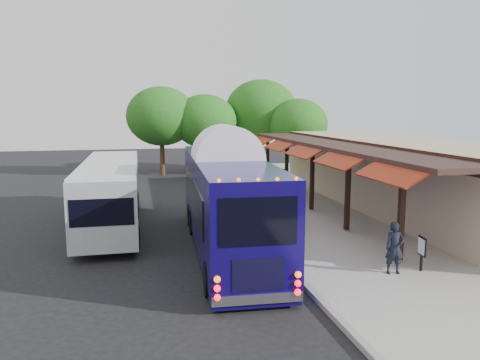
{
  "coord_description": "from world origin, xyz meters",
  "views": [
    {
      "loc": [
        -4.62,
        -17.44,
        5.16
      ],
      "look_at": [
        0.17,
        4.11,
        1.8
      ],
      "focal_mm": 35.0,
      "sensor_mm": 36.0,
      "label": 1
    }
  ],
  "objects": [
    {
      "name": "ped_d",
      "position": [
        3.4,
        7.33,
        1.0
      ],
      "size": [
        1.18,
        0.8,
        1.7
      ],
      "primitive_type": "imported",
      "rotation": [
        0.0,
        0.0,
        2.98
      ],
      "color": "black",
      "rests_on": "sidewalk"
    },
    {
      "name": "curb",
      "position": [
        0.05,
        4.0,
        0.07
      ],
      "size": [
        0.2,
        40.0,
        0.16
      ],
      "primitive_type": "cube",
      "color": "gray",
      "rests_on": "ground"
    },
    {
      "name": "tree_right",
      "position": [
        7.87,
        17.69,
        3.99
      ],
      "size": [
        4.67,
        4.67,
        5.98
      ],
      "color": "#382314",
      "rests_on": "ground"
    },
    {
      "name": "tree_left",
      "position": [
        0.65,
        18.9,
        4.2
      ],
      "size": [
        4.92,
        4.92,
        6.3
      ],
      "color": "#382314",
      "rests_on": "ground"
    },
    {
      "name": "ped_a",
      "position": [
        2.99,
        -5.0,
        0.96
      ],
      "size": [
        0.63,
        0.46,
        1.61
      ],
      "primitive_type": "imported",
      "rotation": [
        0.0,
        0.0,
        -0.13
      ],
      "color": "black",
      "rests_on": "sidewalk"
    },
    {
      "name": "ped_b",
      "position": [
        2.08,
        5.78,
        1.1
      ],
      "size": [
        1.03,
        0.86,
        1.9
      ],
      "primitive_type": "imported",
      "rotation": [
        0.0,
        0.0,
        2.97
      ],
      "color": "black",
      "rests_on": "sidewalk"
    },
    {
      "name": "ped_c",
      "position": [
        2.01,
        1.32,
        0.97
      ],
      "size": [
        0.99,
        0.49,
        1.64
      ],
      "primitive_type": "imported",
      "rotation": [
        0.0,
        0.0,
        3.24
      ],
      "color": "black",
      "rests_on": "sidewalk"
    },
    {
      "name": "sign_board",
      "position": [
        3.93,
        -5.0,
        0.89
      ],
      "size": [
        0.12,
        0.5,
        1.1
      ],
      "rotation": [
        0.0,
        0.0,
        -0.13
      ],
      "color": "black",
      "rests_on": "sidewalk"
    },
    {
      "name": "sidewalk",
      "position": [
        5.0,
        4.0,
        0.07
      ],
      "size": [
        10.0,
        40.0,
        0.15
      ],
      "primitive_type": "cube",
      "color": "#9E9B93",
      "rests_on": "ground"
    },
    {
      "name": "tree_mid",
      "position": [
        5.57,
        20.38,
        5.06
      ],
      "size": [
        5.92,
        5.92,
        7.58
      ],
      "color": "#382314",
      "rests_on": "ground"
    },
    {
      "name": "tree_far",
      "position": [
        -2.65,
        19.57,
        4.6
      ],
      "size": [
        5.39,
        5.39,
        6.9
      ],
      "color": "#382314",
      "rests_on": "ground"
    },
    {
      "name": "coach_bus",
      "position": [
        -1.45,
        -0.92,
        1.96
      ],
      "size": [
        3.0,
        11.52,
        3.65
      ],
      "rotation": [
        0.0,
        0.0,
        -0.05
      ],
      "color": "#100751",
      "rests_on": "ground"
    },
    {
      "name": "city_bus",
      "position": [
        -5.79,
        3.67,
        1.59
      ],
      "size": [
        2.42,
        10.71,
        2.87
      ],
      "rotation": [
        0.0,
        0.0,
        -0.01
      ],
      "color": "#919399",
      "rests_on": "ground"
    },
    {
      "name": "ground",
      "position": [
        0.0,
        0.0,
        0.0
      ],
      "size": [
        90.0,
        90.0,
        0.0
      ],
      "primitive_type": "plane",
      "color": "black",
      "rests_on": "ground"
    },
    {
      "name": "station_shelter",
      "position": [
        8.38,
        4.0,
        1.85
      ],
      "size": [
        8.15,
        20.0,
        3.6
      ],
      "color": "tan",
      "rests_on": "ground"
    }
  ]
}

